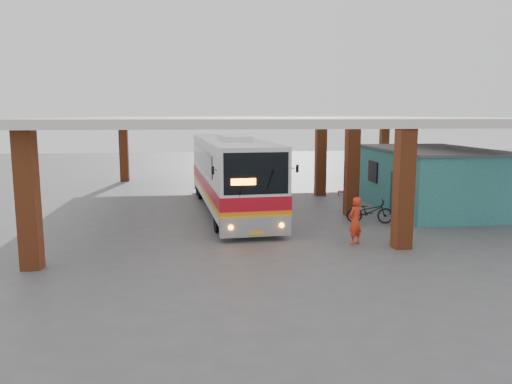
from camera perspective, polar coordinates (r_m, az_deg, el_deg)
The scene contains 8 objects.
ground at distance 20.86m, azimuth 5.34°, elevation -4.46°, with size 90.00×90.00×0.00m, color #515154.
brick_columns at distance 25.63m, azimuth 6.18°, elevation 2.94°, with size 20.10×21.60×4.35m.
canopy_roof at distance 26.78m, azimuth 3.57°, elevation 8.21°, with size 21.00×23.00×0.30m, color beige.
shop_building at distance 26.81m, azimuth 19.38°, elevation 1.43°, with size 5.20×8.20×3.11m.
coach_bus at distance 24.89m, azimuth -2.88°, elevation 2.16°, with size 3.73×13.28×3.82m.
motorcycle at distance 22.73m, azimuth 12.88°, elevation -2.15°, with size 0.72×2.06×1.08m, color black.
pedestrian at distance 18.82m, azimuth 11.25°, elevation -3.27°, with size 0.65×0.43×1.79m, color red.
red_chair at distance 30.24m, azimuth 9.91°, elevation 0.30°, with size 0.52×0.52×0.79m.
Camera 1 is at (-4.35, -19.84, 4.78)m, focal length 35.00 mm.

